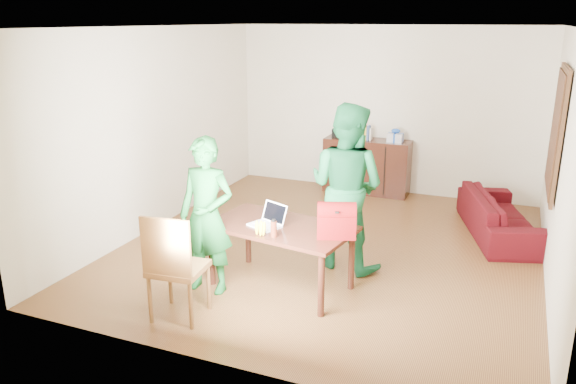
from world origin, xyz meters
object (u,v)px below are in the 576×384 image
at_px(person_far, 346,187).
at_px(bottle, 274,228).
at_px(table, 281,233).
at_px(person_near, 207,216).
at_px(chair, 179,287).
at_px(red_bag, 336,223).
at_px(sofa, 500,215).
at_px(laptop, 264,222).

distance_m(person_far, bottle, 1.21).
bearing_deg(table, person_far, 68.78).
relative_size(person_near, person_far, 0.87).
bearing_deg(person_far, bottle, 84.64).
distance_m(chair, person_far, 2.20).
bearing_deg(red_bag, table, 153.76).
relative_size(chair, bottle, 5.84).
relative_size(person_near, bottle, 8.96).
bearing_deg(person_far, person_near, 59.28).
distance_m(bottle, sofa, 3.54).
relative_size(person_far, sofa, 1.02).
xyz_separation_m(person_near, bottle, (0.75, 0.02, -0.03)).
height_order(chair, person_near, person_near).
bearing_deg(chair, sofa, 45.74).
bearing_deg(laptop, sofa, 72.15).
bearing_deg(chair, laptop, 53.88).
height_order(chair, person_far, person_far).
distance_m(chair, person_near, 0.81).
distance_m(table, laptop, 0.22).
bearing_deg(chair, table, 50.05).
distance_m(table, red_bag, 0.68).
height_order(laptop, sofa, laptop).
bearing_deg(table, laptop, -138.06).
bearing_deg(table, red_bag, 1.93).
relative_size(person_far, bottle, 10.33).
height_order(table, laptop, laptop).
distance_m(table, person_far, 0.99).
bearing_deg(chair, red_bag, 28.86).
height_order(person_near, person_far, person_far).
xyz_separation_m(laptop, sofa, (2.26, 2.61, -0.47)).
relative_size(table, person_far, 0.84).
bearing_deg(person_near, chair, -88.69).
xyz_separation_m(table, chair, (-0.66, -0.97, -0.30)).
bearing_deg(person_near, red_bag, 10.01).
height_order(chair, laptop, chair).
bearing_deg(laptop, person_far, 78.72).
bearing_deg(person_near, table, 25.19).
xyz_separation_m(person_near, person_far, (1.16, 1.15, 0.13)).
bearing_deg(sofa, chair, 124.16).
xyz_separation_m(chair, person_near, (-0.03, 0.63, 0.52)).
bearing_deg(sofa, laptop, 121.78).
distance_m(chair, sofa, 4.45).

